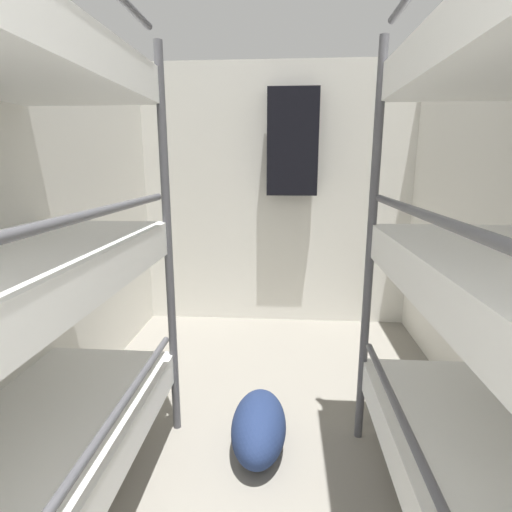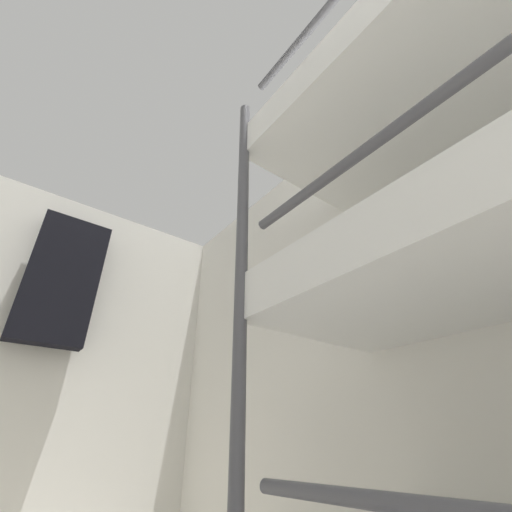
{
  "view_description": "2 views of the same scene",
  "coord_description": "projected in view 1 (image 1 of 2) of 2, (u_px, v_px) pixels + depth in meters",
  "views": [
    {
      "loc": [
        0.09,
        0.41,
        1.5
      ],
      "look_at": [
        -0.06,
        2.44,
        1.03
      ],
      "focal_mm": 28.0,
      "sensor_mm": 36.0,
      "label": 1
    },
    {
      "loc": [
        -0.08,
        1.54,
        0.69
      ],
      "look_at": [
        0.74,
        2.62,
        1.44
      ],
      "focal_mm": 24.0,
      "sensor_mm": 36.0,
      "label": 2
    }
  ],
  "objects": [
    {
      "name": "wall_back",
      "position": [
        276.0,
        198.0,
        3.71
      ],
      "size": [
        2.58,
        0.06,
        2.38
      ],
      "color": "silver",
      "rests_on": "ground_plane"
    },
    {
      "name": "duffel_bag",
      "position": [
        259.0,
        427.0,
        2.11
      ],
      "size": [
        0.29,
        0.55,
        0.29
      ],
      "color": "navy",
      "rests_on": "ground_plane"
    },
    {
      "name": "hanging_coat",
      "position": [
        293.0,
        143.0,
        3.45
      ],
      "size": [
        0.44,
        0.12,
        0.9
      ],
      "color": "black"
    }
  ]
}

